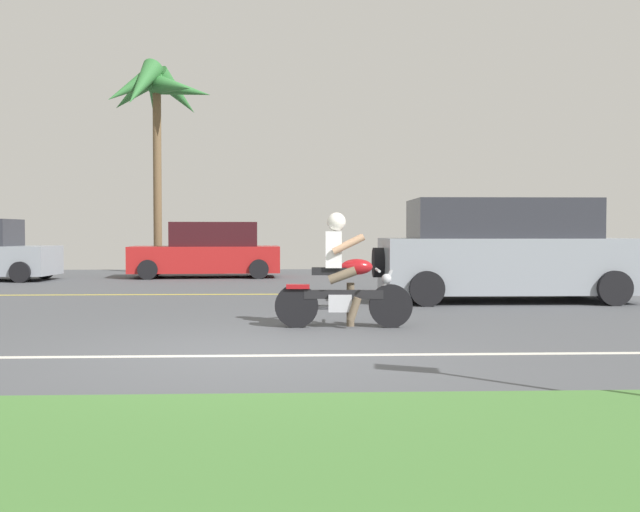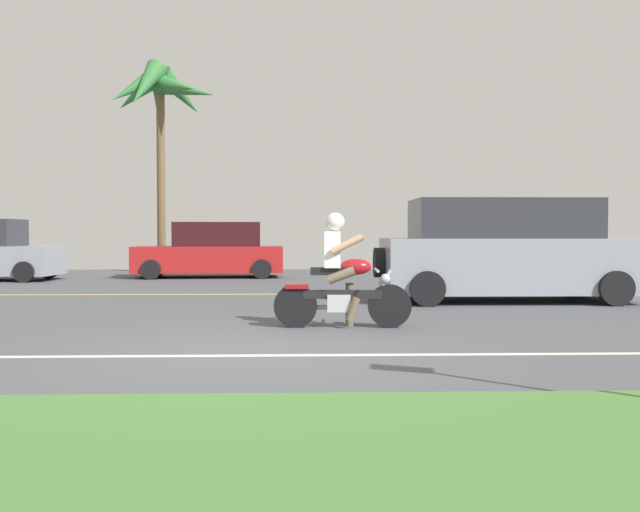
% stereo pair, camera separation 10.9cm
% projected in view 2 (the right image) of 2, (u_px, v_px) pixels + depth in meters
% --- Properties ---
extents(ground, '(56.00, 30.00, 0.04)m').
position_uv_depth(ground, '(260.00, 322.00, 10.88)').
color(ground, '#4C4F54').
extents(grass_median, '(56.00, 3.80, 0.06)m').
position_uv_depth(grass_median, '(192.00, 480.00, 3.79)').
color(grass_median, '#477A38').
rests_on(grass_median, ground).
extents(lane_line_near, '(50.40, 0.12, 0.01)m').
position_uv_depth(lane_line_near, '(246.00, 355.00, 7.76)').
color(lane_line_near, silver).
rests_on(lane_line_near, ground).
extents(lane_line_far, '(50.40, 0.12, 0.01)m').
position_uv_depth(lane_line_far, '(271.00, 294.00, 15.45)').
color(lane_line_far, yellow).
rests_on(lane_line_far, ground).
extents(motorcyclist, '(1.93, 0.63, 1.61)m').
position_uv_depth(motorcyclist, '(341.00, 279.00, 10.03)').
color(motorcyclist, black).
rests_on(motorcyclist, ground).
extents(suv_nearby, '(4.97, 2.23, 1.97)m').
position_uv_depth(suv_nearby, '(505.00, 252.00, 13.92)').
color(suv_nearby, '#8C939E').
rests_on(suv_nearby, ground).
extents(parked_car_1, '(4.44, 2.15, 1.63)m').
position_uv_depth(parked_car_1, '(211.00, 252.00, 21.26)').
color(parked_car_1, '#AD1E1E').
rests_on(parked_car_1, ground).
extents(palm_tree_0, '(3.66, 3.58, 6.87)m').
position_uv_depth(palm_tree_0, '(160.00, 96.00, 23.35)').
color(palm_tree_0, brown).
rests_on(palm_tree_0, ground).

